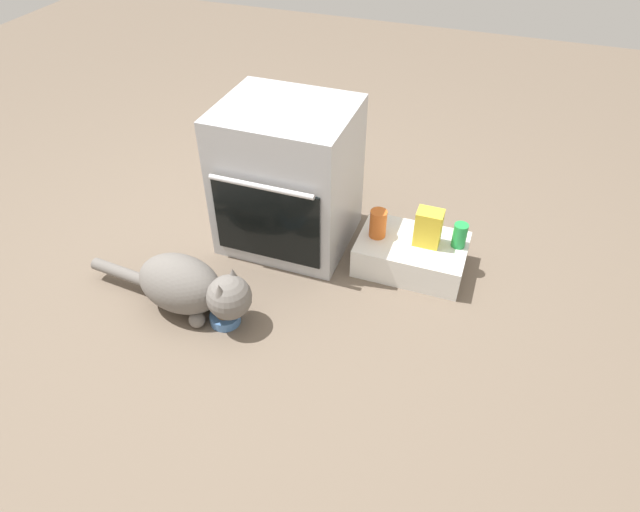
# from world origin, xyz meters

# --- Properties ---
(ground) EXTENTS (8.00, 8.00, 0.00)m
(ground) POSITION_xyz_m (0.00, 0.00, 0.00)
(ground) COLOR #6B5B4C
(oven) EXTENTS (0.61, 0.57, 0.72)m
(oven) POSITION_xyz_m (0.00, 0.42, 0.36)
(oven) COLOR #B7BABF
(oven) RESTS_ON ground
(pantry_cabinet) EXTENTS (0.51, 0.34, 0.15)m
(pantry_cabinet) POSITION_xyz_m (0.64, 0.40, 0.08)
(pantry_cabinet) COLOR white
(pantry_cabinet) RESTS_ON ground
(food_bowl) EXTENTS (0.13, 0.13, 0.07)m
(food_bowl) POSITION_xyz_m (-0.04, -0.24, 0.03)
(food_bowl) COLOR #4C7AB7
(food_bowl) RESTS_ON ground
(cat) EXTENTS (0.84, 0.29, 0.28)m
(cat) POSITION_xyz_m (-0.20, -0.23, 0.15)
(cat) COLOR slate
(cat) RESTS_ON ground
(soda_can) EXTENTS (0.07, 0.07, 0.12)m
(soda_can) POSITION_xyz_m (0.85, 0.44, 0.21)
(soda_can) COLOR green
(soda_can) RESTS_ON pantry_cabinet
(snack_bag) EXTENTS (0.12, 0.09, 0.18)m
(snack_bag) POSITION_xyz_m (0.70, 0.41, 0.24)
(snack_bag) COLOR yellow
(snack_bag) RESTS_ON pantry_cabinet
(sauce_jar) EXTENTS (0.08, 0.08, 0.14)m
(sauce_jar) POSITION_xyz_m (0.47, 0.39, 0.22)
(sauce_jar) COLOR #D16023
(sauce_jar) RESTS_ON pantry_cabinet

